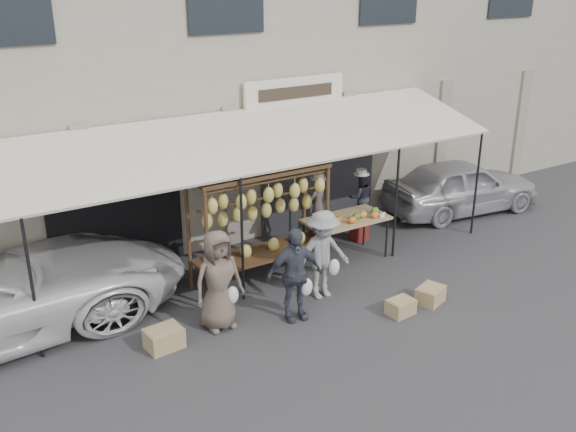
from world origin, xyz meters
The scene contains 16 objects.
ground_plane centered at (0.00, 0.00, 0.00)m, with size 90.00×90.00×0.00m, color #2D2D30.
shophouse centered at (0.00, 6.50, 3.65)m, with size 24.00×6.15×7.30m.
awning centered at (0.01, 2.28, 2.57)m, with size 10.00×2.35×2.92m.
banana_rack centered at (-0.38, 1.58, 1.57)m, with size 2.60×0.90×2.24m.
produce_table centered at (1.57, 1.51, 0.88)m, with size 1.70×0.90×1.04m.
vendor_left centered at (1.28, 2.15, 1.05)m, with size 0.44×0.29×1.21m, color #4C4240.
vendor_right centered at (2.42, 2.20, 0.99)m, with size 0.54×0.42×1.10m, color #242832.
customer_left centered at (-1.79, 0.51, 0.86)m, with size 0.84×0.55×1.72m, color brown.
customer_mid centered at (-0.59, 0.11, 0.83)m, with size 0.97×0.40×1.65m, color #3C404D.
customer_right centered at (0.26, 0.49, 0.83)m, with size 1.07×0.61×1.66m, color gray.
stool_left centered at (1.28, 2.15, 0.22)m, with size 0.32×0.32×0.44m, color maroon.
stool_right centered at (2.42, 2.20, 0.22)m, with size 0.31×0.31×0.44m, color maroon.
crate_near_a centered at (1.05, -0.76, 0.14)m, with size 0.45×0.34×0.27m, color tan.
crate_near_b centered at (1.76, -0.73, 0.15)m, with size 0.50×0.38×0.30m, color tan.
crate_far centered at (-2.81, 0.41, 0.17)m, with size 0.56×0.42×0.33m, color tan.
sedan centered at (5.57, 2.28, 0.66)m, with size 1.56×3.88×1.32m, color #A3A2A7.
Camera 1 is at (-5.72, -7.99, 5.62)m, focal length 40.00 mm.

